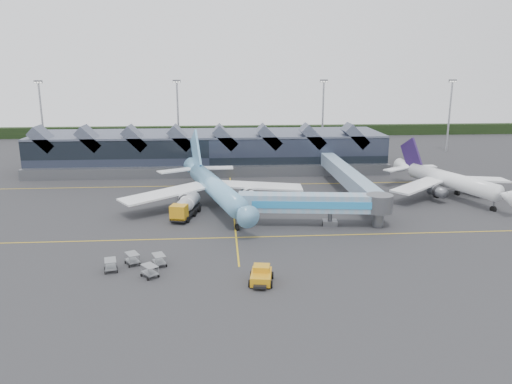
{
  "coord_description": "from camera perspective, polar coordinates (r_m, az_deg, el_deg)",
  "views": [
    {
      "loc": [
        -2.3,
        -83.21,
        26.55
      ],
      "look_at": [
        3.87,
        1.52,
        5.0
      ],
      "focal_mm": 35.0,
      "sensor_mm": 36.0,
      "label": 1
    }
  ],
  "objects": [
    {
      "name": "regional_jet",
      "position": [
        111.21,
        21.07,
        1.33
      ],
      "size": [
        28.31,
        31.69,
        11.16
      ],
      "rotation": [
        0.0,
        0.0,
        0.33
      ],
      "color": "white",
      "rests_on": "ground"
    },
    {
      "name": "taxi_stripes",
      "position": [
        96.95,
        -2.65,
        -1.67
      ],
      "size": [
        120.0,
        60.0,
        0.01
      ],
      "color": "gold",
      "rests_on": "ground"
    },
    {
      "name": "pushback_tug",
      "position": [
        63.57,
        0.6,
        -9.54
      ],
      "size": [
        3.47,
        4.93,
        2.05
      ],
      "rotation": [
        0.0,
        0.0,
        -0.15
      ],
      "color": "orange",
      "rests_on": "ground"
    },
    {
      "name": "fuel_truck",
      "position": [
        90.95,
        -7.94,
        -1.54
      ],
      "size": [
        5.17,
        10.91,
        3.65
      ],
      "rotation": [
        0.0,
        0.0,
        -0.26
      ],
      "color": "black",
      "rests_on": "ground"
    },
    {
      "name": "jet_bridge",
      "position": [
        85.24,
        7.74,
        -1.35
      ],
      "size": [
        26.11,
        6.59,
        5.65
      ],
      "rotation": [
        0.0,
        0.0,
        -0.11
      ],
      "color": "#75A3C3",
      "rests_on": "ground"
    },
    {
      "name": "tree_line_far",
      "position": [
        194.78,
        -3.48,
        6.97
      ],
      "size": [
        260.0,
        4.0,
        4.0
      ],
      "primitive_type": "cube",
      "color": "black",
      "rests_on": "ground"
    },
    {
      "name": "main_airliner",
      "position": [
        96.67,
        -4.87,
        0.67
      ],
      "size": [
        35.37,
        41.47,
        13.51
      ],
      "rotation": [
        0.0,
        0.0,
        0.26
      ],
      "color": "#72B2E8",
      "rests_on": "ground"
    },
    {
      "name": "baggage_carts",
      "position": [
        69.25,
        -13.34,
        -7.91
      ],
      "size": [
        8.29,
        7.16,
        1.61
      ],
      "rotation": [
        0.0,
        0.0,
        0.39
      ],
      "color": "gray",
      "rests_on": "ground"
    },
    {
      "name": "light_masts",
      "position": [
        148.53,
        4.93,
        8.75
      ],
      "size": [
        132.4,
        42.56,
        22.45
      ],
      "color": "#9B9DA4",
      "rests_on": "ground"
    },
    {
      "name": "ground",
      "position": [
        87.38,
        -2.47,
        -3.47
      ],
      "size": [
        260.0,
        260.0,
        0.0
      ],
      "primitive_type": "plane",
      "color": "#262629",
      "rests_on": "ground"
    },
    {
      "name": "terminal",
      "position": [
        132.38,
        -5.33,
        4.75
      ],
      "size": [
        90.0,
        22.25,
        12.52
      ],
      "color": "black",
      "rests_on": "ground"
    }
  ]
}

